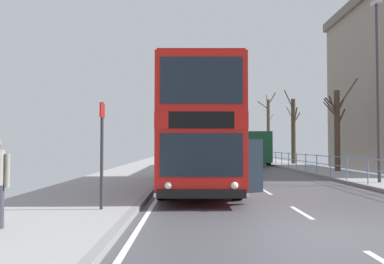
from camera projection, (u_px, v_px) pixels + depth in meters
ground at (302, 233)px, 7.72m from camera, size 15.80×140.00×0.20m
double_decker_bus_main at (198, 131)px, 15.83m from camera, size 3.23×10.54×4.39m
background_bus_far_lane at (251, 147)px, 37.90m from camera, size 2.76×9.50×2.96m
pedestrian_railing_far_kerb at (311, 160)px, 24.15m from camera, size 0.05×33.11×1.09m
bus_stop_sign_near at (102, 143)px, 10.02m from camera, size 0.08×0.44×2.68m
street_lamp_far_side at (378, 77)px, 17.54m from camera, size 0.28×0.60×8.03m
bare_tree_far_00 at (293, 130)px, 36.41m from camera, size 1.82×2.81×6.60m
bare_tree_far_01 at (268, 128)px, 46.34m from camera, size 2.33×3.08×7.82m
bare_tree_far_02 at (337, 128)px, 25.61m from camera, size 2.42×1.69×5.94m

